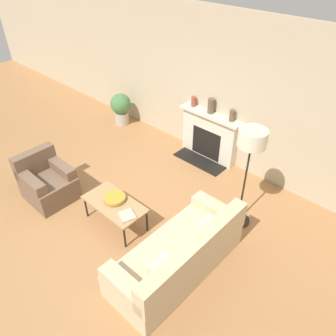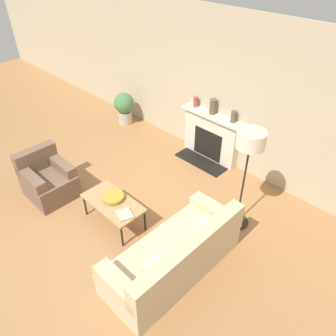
{
  "view_description": "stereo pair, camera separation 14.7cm",
  "coord_description": "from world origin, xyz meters",
  "px_view_note": "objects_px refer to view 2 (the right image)",
  "views": [
    {
      "loc": [
        3.29,
        -2.07,
        3.94
      ],
      "look_at": [
        0.1,
        1.37,
        0.45
      ],
      "focal_mm": 35.0,
      "sensor_mm": 36.0,
      "label": 1
    },
    {
      "loc": [
        3.4,
        -1.97,
        3.94
      ],
      "look_at": [
        0.1,
        1.37,
        0.45
      ],
      "focal_mm": 35.0,
      "sensor_mm": 36.0,
      "label": 2
    }
  ],
  "objects_px": {
    "mantel_vase_left": "(196,102)",
    "couch": "(175,256)",
    "coffee_table": "(113,203)",
    "floor_lamp": "(249,149)",
    "fireplace": "(211,137)",
    "mantel_vase_center_right": "(234,117)",
    "potted_plant": "(124,106)",
    "armchair_near": "(48,180)",
    "book": "(125,214)",
    "mantel_vase_center_left": "(213,107)",
    "bowl": "(113,197)"
  },
  "relations": [
    {
      "from": "mantel_vase_left",
      "to": "mantel_vase_center_left",
      "type": "xyz_separation_m",
      "value": [
        0.43,
        -0.0,
        0.04
      ]
    },
    {
      "from": "fireplace",
      "to": "coffee_table",
      "type": "height_order",
      "value": "fireplace"
    },
    {
      "from": "coffee_table",
      "to": "mantel_vase_left",
      "type": "distance_m",
      "value": 2.73
    },
    {
      "from": "armchair_near",
      "to": "mantel_vase_center_left",
      "type": "xyz_separation_m",
      "value": [
        1.28,
        2.96,
        0.83
      ]
    },
    {
      "from": "floor_lamp",
      "to": "potted_plant",
      "type": "bearing_deg",
      "value": 167.45
    },
    {
      "from": "mantel_vase_center_left",
      "to": "potted_plant",
      "type": "height_order",
      "value": "mantel_vase_center_left"
    },
    {
      "from": "bowl",
      "to": "armchair_near",
      "type": "bearing_deg",
      "value": -162.28
    },
    {
      "from": "mantel_vase_left",
      "to": "floor_lamp",
      "type": "bearing_deg",
      "value": -30.75
    },
    {
      "from": "coffee_table",
      "to": "mantel_vase_center_left",
      "type": "relative_size",
      "value": 3.55
    },
    {
      "from": "mantel_vase_center_right",
      "to": "couch",
      "type": "bearing_deg",
      "value": -69.1
    },
    {
      "from": "bowl",
      "to": "mantel_vase_center_left",
      "type": "relative_size",
      "value": 1.16
    },
    {
      "from": "mantel_vase_center_left",
      "to": "mantel_vase_left",
      "type": "bearing_deg",
      "value": 180.0
    },
    {
      "from": "armchair_near",
      "to": "book",
      "type": "bearing_deg",
      "value": -79.46
    },
    {
      "from": "couch",
      "to": "coffee_table",
      "type": "relative_size",
      "value": 1.92
    },
    {
      "from": "fireplace",
      "to": "potted_plant",
      "type": "height_order",
      "value": "fireplace"
    },
    {
      "from": "armchair_near",
      "to": "mantel_vase_center_left",
      "type": "bearing_deg",
      "value": -23.46
    },
    {
      "from": "coffee_table",
      "to": "bowl",
      "type": "height_order",
      "value": "bowl"
    },
    {
      "from": "bowl",
      "to": "coffee_table",
      "type": "bearing_deg",
      "value": -48.72
    },
    {
      "from": "book",
      "to": "mantel_vase_left",
      "type": "bearing_deg",
      "value": 129.09
    },
    {
      "from": "bowl",
      "to": "mantel_vase_center_left",
      "type": "height_order",
      "value": "mantel_vase_center_left"
    },
    {
      "from": "floor_lamp",
      "to": "mantel_vase_center_left",
      "type": "bearing_deg",
      "value": 142.72
    },
    {
      "from": "fireplace",
      "to": "coffee_table",
      "type": "distance_m",
      "value": 2.57
    },
    {
      "from": "coffee_table",
      "to": "potted_plant",
      "type": "height_order",
      "value": "potted_plant"
    },
    {
      "from": "coffee_table",
      "to": "mantel_vase_center_right",
      "type": "bearing_deg",
      "value": 81.78
    },
    {
      "from": "book",
      "to": "floor_lamp",
      "type": "relative_size",
      "value": 0.18
    },
    {
      "from": "mantel_vase_center_right",
      "to": "floor_lamp",
      "type": "bearing_deg",
      "value": -48.01
    },
    {
      "from": "floor_lamp",
      "to": "fireplace",
      "type": "bearing_deg",
      "value": 142.68
    },
    {
      "from": "couch",
      "to": "floor_lamp",
      "type": "height_order",
      "value": "floor_lamp"
    },
    {
      "from": "couch",
      "to": "potted_plant",
      "type": "bearing_deg",
      "value": -120.45
    },
    {
      "from": "mantel_vase_left",
      "to": "couch",
      "type": "bearing_deg",
      "value": -53.52
    },
    {
      "from": "coffee_table",
      "to": "armchair_near",
      "type": "bearing_deg",
      "value": -164.85
    },
    {
      "from": "bowl",
      "to": "potted_plant",
      "type": "distance_m",
      "value": 3.32
    },
    {
      "from": "armchair_near",
      "to": "mantel_vase_left",
      "type": "distance_m",
      "value": 3.18
    },
    {
      "from": "armchair_near",
      "to": "coffee_table",
      "type": "height_order",
      "value": "armchair_near"
    },
    {
      "from": "armchair_near",
      "to": "mantel_vase_center_left",
      "type": "distance_m",
      "value": 3.33
    },
    {
      "from": "mantel_vase_left",
      "to": "mantel_vase_center_right",
      "type": "distance_m",
      "value": 0.92
    },
    {
      "from": "fireplace",
      "to": "armchair_near",
      "type": "xyz_separation_m",
      "value": [
        -1.31,
        -2.94,
        -0.17
      ]
    },
    {
      "from": "fireplace",
      "to": "coffee_table",
      "type": "relative_size",
      "value": 1.3
    },
    {
      "from": "couch",
      "to": "bowl",
      "type": "bearing_deg",
      "value": -91.68
    },
    {
      "from": "fireplace",
      "to": "couch",
      "type": "bearing_deg",
      "value": -60.5
    },
    {
      "from": "coffee_table",
      "to": "potted_plant",
      "type": "relative_size",
      "value": 1.36
    },
    {
      "from": "floor_lamp",
      "to": "mantel_vase_center_left",
      "type": "height_order",
      "value": "floor_lamp"
    },
    {
      "from": "couch",
      "to": "armchair_near",
      "type": "bearing_deg",
      "value": -81.92
    },
    {
      "from": "armchair_near",
      "to": "book",
      "type": "xyz_separation_m",
      "value": [
        1.76,
        0.33,
        0.14
      ]
    },
    {
      "from": "couch",
      "to": "coffee_table",
      "type": "xyz_separation_m",
      "value": [
        -1.35,
        -0.01,
        0.1
      ]
    },
    {
      "from": "coffee_table",
      "to": "floor_lamp",
      "type": "bearing_deg",
      "value": 44.47
    },
    {
      "from": "fireplace",
      "to": "potted_plant",
      "type": "distance_m",
      "value": 2.43
    },
    {
      "from": "coffee_table",
      "to": "mantel_vase_center_left",
      "type": "bearing_deg",
      "value": 92.51
    },
    {
      "from": "armchair_near",
      "to": "potted_plant",
      "type": "xyz_separation_m",
      "value": [
        -1.11,
        2.66,
        0.12
      ]
    },
    {
      "from": "fireplace",
      "to": "book",
      "type": "distance_m",
      "value": 2.66
    }
  ]
}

